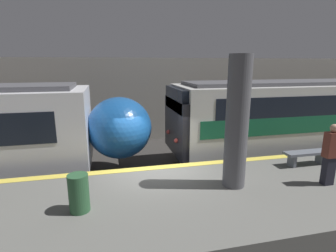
{
  "coord_description": "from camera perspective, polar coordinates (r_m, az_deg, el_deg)",
  "views": [
    {
      "loc": [
        -1.39,
        -7.67,
        4.28
      ],
      "look_at": [
        0.57,
        0.86,
        2.18
      ],
      "focal_mm": 28.0,
      "sensor_mm": 36.0,
      "label": 1
    }
  ],
  "objects": [
    {
      "name": "ground_plane",
      "position": [
        8.89,
        -2.43,
        -15.32
      ],
      "size": [
        120.0,
        120.0,
        0.0
      ],
      "primitive_type": "plane",
      "color": "#33302D"
    },
    {
      "name": "platform",
      "position": [
        6.91,
        0.77,
        -19.13
      ],
      "size": [
        40.0,
        4.03,
        1.12
      ],
      "color": "slate",
      "rests_on": "ground"
    },
    {
      "name": "station_rear_barrier",
      "position": [
        14.65,
        -7.43,
        5.56
      ],
      "size": [
        50.0,
        0.15,
        4.58
      ],
      "color": "#9E998E",
      "rests_on": "ground"
    },
    {
      "name": "support_pillar_near",
      "position": [
        6.84,
        14.78,
        0.62
      ],
      "size": [
        0.58,
        0.58,
        3.39
      ],
      "color": "#56565B",
      "rests_on": "platform"
    },
    {
      "name": "person_walking",
      "position": [
        8.1,
        31.93,
        -5.07
      ],
      "size": [
        0.38,
        0.24,
        1.66
      ],
      "color": "black",
      "rests_on": "platform"
    },
    {
      "name": "platform_bench",
      "position": [
        9.46,
        27.98,
        -5.56
      ],
      "size": [
        1.5,
        0.4,
        0.45
      ],
      "color": "slate",
      "rests_on": "platform"
    },
    {
      "name": "trash_bin",
      "position": [
        6.18,
        -18.84,
        -13.64
      ],
      "size": [
        0.44,
        0.44,
        0.85
      ],
      "color": "#2D5B38",
      "rests_on": "platform"
    }
  ]
}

